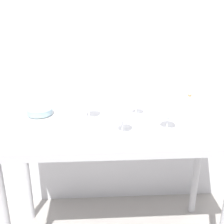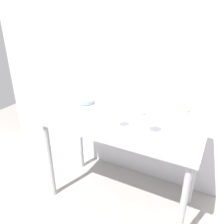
% 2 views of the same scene
% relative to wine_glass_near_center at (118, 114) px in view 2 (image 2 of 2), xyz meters
% --- Properties ---
extents(ground_plane, '(6.00, 6.00, 0.00)m').
position_rel_wine_glass_near_center_xyz_m(ground_plane, '(-0.03, 0.13, -1.02)').
color(ground_plane, gray).
extents(back_wall, '(3.80, 0.04, 2.60)m').
position_rel_wine_glass_near_center_xyz_m(back_wall, '(-0.03, 0.62, 0.28)').
color(back_wall, silver).
rests_on(back_wall, ground_plane).
extents(steel_counter, '(1.40, 0.65, 0.90)m').
position_rel_wine_glass_near_center_xyz_m(steel_counter, '(-0.03, 0.12, -0.22)').
color(steel_counter, '#B2B2B7').
rests_on(steel_counter, ground_plane).
extents(wine_glass_near_center, '(0.09, 0.09, 0.17)m').
position_rel_wine_glass_near_center_xyz_m(wine_glass_near_center, '(0.00, 0.00, 0.00)').
color(wine_glass_near_center, white).
rests_on(wine_glass_near_center, steel_counter).
extents(wine_glass_far_left, '(0.10, 0.10, 0.18)m').
position_rel_wine_glass_near_center_xyz_m(wine_glass_far_left, '(-0.19, 0.22, 0.01)').
color(wine_glass_far_left, white).
rests_on(wine_glass_far_left, steel_counter).
extents(wine_glass_far_right, '(0.08, 0.08, 0.15)m').
position_rel_wine_glass_near_center_xyz_m(wine_glass_far_right, '(0.11, 0.27, -0.01)').
color(wine_glass_far_right, white).
rests_on(wine_glass_far_right, steel_counter).
extents(wine_glass_near_right, '(0.10, 0.10, 0.17)m').
position_rel_wine_glass_near_center_xyz_m(wine_glass_near_right, '(0.26, 0.03, -0.00)').
color(wine_glass_near_right, white).
rests_on(wine_glass_near_right, steel_counter).
extents(tasting_sheet_upper, '(0.28, 0.29, 0.00)m').
position_rel_wine_glass_near_center_xyz_m(tasting_sheet_upper, '(-0.38, 0.10, -0.12)').
color(tasting_sheet_upper, white).
rests_on(tasting_sheet_upper, steel_counter).
extents(tasting_bowl, '(0.17, 0.17, 0.05)m').
position_rel_wine_glass_near_center_xyz_m(tasting_bowl, '(-0.51, 0.31, -0.09)').
color(tasting_bowl, '#DBCC66').
rests_on(tasting_bowl, steel_counter).
extents(decanter_funnel, '(0.09, 0.09, 0.15)m').
position_rel_wine_glass_near_center_xyz_m(decanter_funnel, '(0.49, 0.36, -0.07)').
color(decanter_funnel, silver).
rests_on(decanter_funnel, steel_counter).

